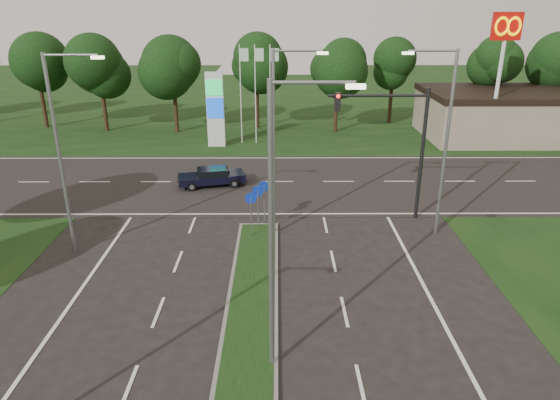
{
  "coord_description": "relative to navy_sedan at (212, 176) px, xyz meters",
  "views": [
    {
      "loc": [
        0.99,
        -6.96,
        10.69
      ],
      "look_at": [
        1.1,
        15.0,
        2.2
      ],
      "focal_mm": 32.0,
      "sensor_mm": 36.0,
      "label": 1
    }
  ],
  "objects": [
    {
      "name": "traffic_signal",
      "position": [
        10.39,
        -5.3,
        4.04
      ],
      "size": [
        5.1,
        0.42,
        7.0
      ],
      "color": "black",
      "rests_on": "ground"
    },
    {
      "name": "cross_road",
      "position": [
        3.21,
        0.7,
        -0.61
      ],
      "size": [
        160.0,
        12.0,
        0.02
      ],
      "primitive_type": "cube",
      "color": "black",
      "rests_on": "ground"
    },
    {
      "name": "median_signs",
      "position": [
        3.21,
        -6.9,
        1.1
      ],
      "size": [
        1.16,
        1.76,
        2.38
      ],
      "color": "gray",
      "rests_on": "ground"
    },
    {
      "name": "navy_sedan",
      "position": [
        0.0,
        0.0,
        0.0
      ],
      "size": [
        4.44,
        2.6,
        1.14
      ],
      "rotation": [
        0.0,
        0.0,
        1.8
      ],
      "color": "black",
      "rests_on": "ground"
    },
    {
      "name": "verge_far",
      "position": [
        3.21,
        31.7,
        -0.61
      ],
      "size": [
        160.0,
        50.0,
        0.02
      ],
      "primitive_type": "cube",
      "color": "black",
      "rests_on": "ground"
    },
    {
      "name": "streetlight_median_near",
      "position": [
        4.21,
        -17.3,
        4.46
      ],
      "size": [
        2.53,
        0.22,
        9.0
      ],
      "color": "gray",
      "rests_on": "ground"
    },
    {
      "name": "gas_pylon",
      "position": [
        -0.58,
        9.75,
        2.58
      ],
      "size": [
        5.8,
        1.26,
        8.0
      ],
      "color": "silver",
      "rests_on": "ground"
    },
    {
      "name": "mcdonalds_sign",
      "position": [
        21.21,
        8.68,
        7.37
      ],
      "size": [
        2.2,
        0.47,
        10.4
      ],
      "color": "silver",
      "rests_on": "ground"
    },
    {
      "name": "streetlight_right_far",
      "position": [
        12.0,
        -7.3,
        4.46
      ],
      "size": [
        2.53,
        0.22,
        9.0
      ],
      "rotation": [
        0.0,
        0.0,
        3.14
      ],
      "color": "gray",
      "rests_on": "ground"
    },
    {
      "name": "streetlight_left_far",
      "position": [
        -5.09,
        -9.3,
        4.46
      ],
      "size": [
        2.53,
        0.22,
        9.0
      ],
      "color": "gray",
      "rests_on": "ground"
    },
    {
      "name": "treeline_far",
      "position": [
        3.31,
        16.64,
        6.22
      ],
      "size": [
        6.0,
        6.0,
        9.9
      ],
      "color": "black",
      "rests_on": "ground"
    },
    {
      "name": "streetlight_median_far",
      "position": [
        4.21,
        -7.3,
        4.46
      ],
      "size": [
        2.53,
        0.22,
        9.0
      ],
      "color": "gray",
      "rests_on": "ground"
    },
    {
      "name": "commercial_building",
      "position": [
        25.21,
        12.7,
        1.39
      ],
      "size": [
        16.0,
        9.0,
        4.0
      ],
      "primitive_type": "cube",
      "color": "gray",
      "rests_on": "ground"
    }
  ]
}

